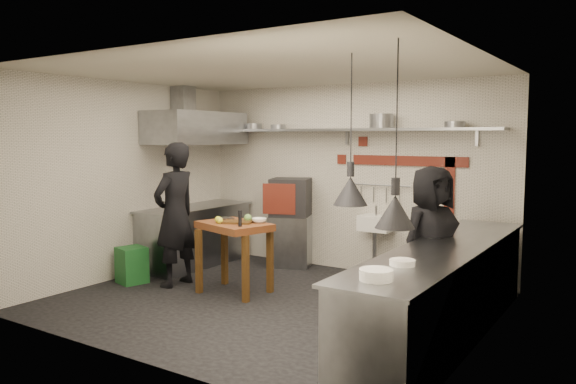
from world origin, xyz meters
The scene contains 47 objects.
floor centered at (0.00, 0.00, 0.00)m, with size 5.00×5.00×0.00m, color black.
ceiling centered at (0.00, 0.00, 2.80)m, with size 5.00×5.00×0.00m, color beige.
wall_back centered at (0.00, 2.10, 1.40)m, with size 5.00×0.04×2.80m, color silver.
wall_front centered at (0.00, -2.10, 1.40)m, with size 5.00×0.04×2.80m, color silver.
wall_left centered at (-2.50, 0.00, 1.40)m, with size 0.04×4.20×2.80m, color silver.
wall_right centered at (2.50, 0.00, 1.40)m, with size 0.04×4.20×2.80m, color silver.
red_band_horiz centered at (0.95, 2.08, 1.68)m, with size 1.70×0.02×0.14m, color maroon.
red_band_vert centered at (1.55, 2.08, 1.20)m, with size 0.14×0.02×1.10m, color maroon.
red_tile_a centered at (0.25, 2.08, 1.95)m, with size 0.14×0.02×0.14m, color maroon.
red_tile_b centered at (-0.10, 2.08, 1.68)m, with size 0.14×0.02×0.14m, color maroon.
back_shelf centered at (0.00, 1.92, 2.12)m, with size 4.60×0.34×0.04m, color slate.
shelf_bracket_left centered at (-1.90, 2.07, 2.02)m, with size 0.04×0.06×0.24m, color slate.
shelf_bracket_mid centered at (0.00, 2.07, 2.02)m, with size 0.04×0.06×0.24m, color slate.
shelf_bracket_right centered at (1.90, 2.07, 2.02)m, with size 0.04×0.06×0.24m, color slate.
pan_far_left centered at (-1.63, 1.92, 2.19)m, with size 0.27×0.27×0.09m, color slate.
pan_mid_left centered at (-1.15, 1.92, 2.18)m, with size 0.24×0.24×0.07m, color slate.
stock_pot centered at (0.61, 1.92, 2.24)m, with size 0.34×0.34×0.20m, color slate.
pan_right centered at (1.64, 1.92, 2.18)m, with size 0.26×0.26×0.08m, color slate.
oven_stand centered at (-0.84, 1.81, 0.40)m, with size 0.62×0.56×0.80m, color slate.
combi_oven centered at (-0.81, 1.75, 1.09)m, with size 0.58×0.54×0.58m, color black.
oven_door centered at (-0.82, 1.46, 1.09)m, with size 0.50×0.03×0.46m, color maroon.
oven_glass centered at (-0.82, 1.50, 1.09)m, with size 0.34×0.02×0.34m, color black.
hand_sink centered at (0.55, 1.92, 0.78)m, with size 0.46×0.34×0.22m, color white.
sink_tap centered at (0.55, 1.92, 0.96)m, with size 0.03×0.03×0.14m, color slate.
sink_drain centered at (0.55, 1.88, 0.34)m, with size 0.06×0.06×0.66m, color slate.
utensil_rail centered at (0.55, 2.06, 1.32)m, with size 0.02×0.02×0.90m, color slate.
counter_right centered at (2.15, 0.00, 0.45)m, with size 0.70×3.80×0.90m, color slate.
counter_right_top centered at (2.15, 0.00, 0.92)m, with size 0.76×3.90×0.03m, color slate.
plate_stack centered at (2.12, -1.58, 0.97)m, with size 0.26×0.26×0.09m, color white.
small_bowl_right centered at (2.10, -0.99, 0.96)m, with size 0.22×0.22×0.05m, color white.
counter_left centered at (-2.15, 1.05, 0.45)m, with size 0.70×1.90×0.90m, color slate.
counter_left_top centered at (-2.15, 1.05, 0.92)m, with size 0.76×2.00×0.03m, color slate.
extractor_hood centered at (-2.10, 1.05, 2.15)m, with size 0.78×1.60×0.50m, color slate.
hood_duct centered at (-2.35, 1.05, 2.55)m, with size 0.28×0.28×0.50m, color slate.
green_bin centered at (-2.13, -0.26, 0.25)m, with size 0.35×0.35×0.50m, color #195823.
prep_table centered at (-0.63, 0.14, 0.46)m, with size 0.92×0.64×0.92m, color brown, non-canonical shape.
cutting_board centered at (-0.57, 0.14, 0.93)m, with size 0.37×0.26×0.03m, color #4A2D11.
pepper_mill centered at (-0.37, -0.07, 1.02)m, with size 0.05×0.05×0.20m, color black.
lemon_a centered at (-0.80, 0.02, 0.96)m, with size 0.09×0.09×0.09m, color yellow.
lemon_b centered at (-0.74, -0.02, 0.96)m, with size 0.08×0.08×0.08m, color yellow.
veg_ball centered at (-0.52, 0.28, 0.97)m, with size 0.10×0.10×0.10m, color #659942.
steel_tray centered at (-0.88, 0.28, 0.94)m, with size 0.19×0.13×0.03m, color slate.
bowl centered at (-0.35, 0.30, 0.95)m, with size 0.19×0.19×0.06m, color white.
heat_lamp_near centered at (1.44, -0.68, 2.09)m, with size 0.33×0.33×1.43m, color black, non-canonical shape.
heat_lamp_far centered at (2.11, -1.21, 2.04)m, with size 0.32×0.32×1.52m, color black, non-canonical shape.
chef_left centered at (-1.53, -0.01, 0.97)m, with size 0.71×0.47×1.95m, color black.
chef_right centered at (1.81, 0.59, 0.85)m, with size 0.83×0.54×1.70m, color black.
Camera 1 is at (3.85, -5.46, 2.03)m, focal length 35.00 mm.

